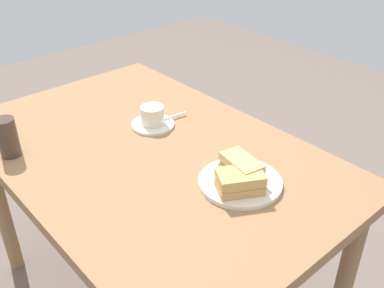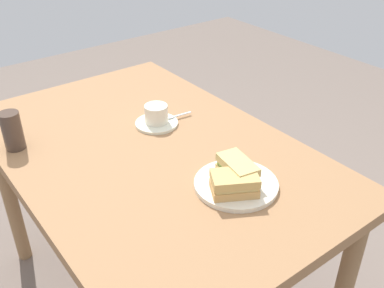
{
  "view_description": "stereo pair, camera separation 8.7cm",
  "coord_description": "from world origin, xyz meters",
  "px_view_note": "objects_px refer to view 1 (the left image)",
  "views": [
    {
      "loc": [
        -1.0,
        0.7,
        1.51
      ],
      "look_at": [
        -0.1,
        -0.09,
        0.77
      ],
      "focal_mm": 41.52,
      "sensor_mm": 36.0,
      "label": 1
    },
    {
      "loc": [
        -1.06,
        0.63,
        1.51
      ],
      "look_at": [
        -0.1,
        -0.09,
        0.77
      ],
      "focal_mm": 41.52,
      "sensor_mm": 36.0,
      "label": 2
    }
  ],
  "objects_px": {
    "sandwich_plate": "(240,182)",
    "drinking_glass": "(8,137)",
    "coffee_cup": "(152,114)",
    "spoon": "(171,117)",
    "coffee_saucer": "(153,125)",
    "dining_table": "(150,171)",
    "sandwich_back": "(240,181)",
    "sandwich_front": "(241,168)"
  },
  "relations": [
    {
      "from": "sandwich_front",
      "to": "coffee_saucer",
      "type": "bearing_deg",
      "value": -0.82
    },
    {
      "from": "coffee_cup",
      "to": "spoon",
      "type": "bearing_deg",
      "value": -96.86
    },
    {
      "from": "sandwich_plate",
      "to": "sandwich_front",
      "type": "xyz_separation_m",
      "value": [
        0.01,
        -0.01,
        0.04
      ]
    },
    {
      "from": "sandwich_plate",
      "to": "sandwich_back",
      "type": "bearing_deg",
      "value": 130.41
    },
    {
      "from": "sandwich_front",
      "to": "drinking_glass",
      "type": "distance_m",
      "value": 0.73
    },
    {
      "from": "coffee_saucer",
      "to": "sandwich_plate",
      "type": "bearing_deg",
      "value": 177.47
    },
    {
      "from": "coffee_cup",
      "to": "spoon",
      "type": "xyz_separation_m",
      "value": [
        -0.01,
        -0.07,
        -0.03
      ]
    },
    {
      "from": "coffee_saucer",
      "to": "drinking_glass",
      "type": "bearing_deg",
      "value": 71.98
    },
    {
      "from": "dining_table",
      "to": "sandwich_back",
      "type": "height_order",
      "value": "sandwich_back"
    },
    {
      "from": "dining_table",
      "to": "sandwich_plate",
      "type": "height_order",
      "value": "sandwich_plate"
    },
    {
      "from": "sandwich_plate",
      "to": "drinking_glass",
      "type": "bearing_deg",
      "value": 36.25
    },
    {
      "from": "sandwich_front",
      "to": "coffee_saucer",
      "type": "distance_m",
      "value": 0.43
    },
    {
      "from": "dining_table",
      "to": "sandwich_plate",
      "type": "relative_size",
      "value": 5.38
    },
    {
      "from": "sandwich_plate",
      "to": "sandwich_front",
      "type": "distance_m",
      "value": 0.04
    },
    {
      "from": "coffee_cup",
      "to": "drinking_glass",
      "type": "relative_size",
      "value": 0.74
    },
    {
      "from": "coffee_cup",
      "to": "sandwich_plate",
      "type": "bearing_deg",
      "value": 177.32
    },
    {
      "from": "sandwich_back",
      "to": "coffee_cup",
      "type": "bearing_deg",
      "value": -6.71
    },
    {
      "from": "spoon",
      "to": "drinking_glass",
      "type": "relative_size",
      "value": 0.78
    },
    {
      "from": "spoon",
      "to": "coffee_cup",
      "type": "bearing_deg",
      "value": 83.14
    },
    {
      "from": "coffee_cup",
      "to": "sandwich_back",
      "type": "bearing_deg",
      "value": 173.29
    },
    {
      "from": "sandwich_front",
      "to": "spoon",
      "type": "distance_m",
      "value": 0.43
    },
    {
      "from": "sandwich_plate",
      "to": "sandwich_back",
      "type": "xyz_separation_m",
      "value": [
        -0.03,
        0.03,
        0.04
      ]
    },
    {
      "from": "dining_table",
      "to": "spoon",
      "type": "height_order",
      "value": "spoon"
    },
    {
      "from": "sandwich_front",
      "to": "coffee_cup",
      "type": "distance_m",
      "value": 0.43
    },
    {
      "from": "sandwich_back",
      "to": "coffee_cup",
      "type": "distance_m",
      "value": 0.48
    },
    {
      "from": "coffee_saucer",
      "to": "coffee_cup",
      "type": "height_order",
      "value": "coffee_cup"
    },
    {
      "from": "sandwich_back",
      "to": "coffee_cup",
      "type": "height_order",
      "value": "coffee_cup"
    },
    {
      "from": "dining_table",
      "to": "coffee_saucer",
      "type": "bearing_deg",
      "value": -41.99
    },
    {
      "from": "spoon",
      "to": "sandwich_front",
      "type": "bearing_deg",
      "value": 169.05
    },
    {
      "from": "sandwich_plate",
      "to": "sandwich_back",
      "type": "height_order",
      "value": "sandwich_back"
    },
    {
      "from": "spoon",
      "to": "drinking_glass",
      "type": "xyz_separation_m",
      "value": [
        0.15,
        0.53,
        0.05
      ]
    },
    {
      "from": "dining_table",
      "to": "sandwich_front",
      "type": "relative_size",
      "value": 9.25
    },
    {
      "from": "dining_table",
      "to": "spoon",
      "type": "distance_m",
      "value": 0.23
    },
    {
      "from": "sandwich_front",
      "to": "drinking_glass",
      "type": "xyz_separation_m",
      "value": [
        0.58,
        0.44,
        0.02
      ]
    },
    {
      "from": "coffee_saucer",
      "to": "coffee_cup",
      "type": "relative_size",
      "value": 1.61
    },
    {
      "from": "sandwich_back",
      "to": "dining_table",
      "type": "bearing_deg",
      "value": 8.04
    },
    {
      "from": "sandwich_back",
      "to": "drinking_glass",
      "type": "distance_m",
      "value": 0.73
    },
    {
      "from": "sandwich_front",
      "to": "coffee_cup",
      "type": "bearing_deg",
      "value": -0.98
    },
    {
      "from": "sandwich_plate",
      "to": "sandwich_back",
      "type": "distance_m",
      "value": 0.06
    },
    {
      "from": "coffee_cup",
      "to": "spoon",
      "type": "height_order",
      "value": "coffee_cup"
    },
    {
      "from": "drinking_glass",
      "to": "sandwich_back",
      "type": "bearing_deg",
      "value": -147.31
    },
    {
      "from": "dining_table",
      "to": "spoon",
      "type": "relative_size",
      "value": 13.11
    }
  ]
}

